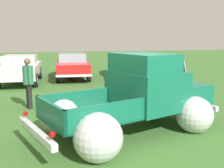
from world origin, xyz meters
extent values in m
plane|color=#3D6B2D|center=(0.00, 0.00, 0.00)|extent=(80.00, 80.00, 0.00)
cylinder|color=black|center=(1.11, 1.28, 0.38)|extent=(0.79, 0.45, 0.76)
cylinder|color=silver|center=(1.11, 1.28, 0.38)|extent=(0.40, 0.33, 0.34)
cylinder|color=black|center=(1.65, -0.37, 0.38)|extent=(0.79, 0.45, 0.76)
cylinder|color=silver|center=(1.65, -0.37, 0.38)|extent=(0.40, 0.33, 0.34)
cylinder|color=black|center=(-1.55, 0.41, 0.38)|extent=(0.79, 0.45, 0.76)
cylinder|color=silver|center=(-1.55, 0.41, 0.38)|extent=(0.40, 0.33, 0.34)
cylinder|color=black|center=(-1.01, -1.25, 0.38)|extent=(0.79, 0.45, 0.76)
cylinder|color=silver|center=(-1.01, -1.25, 0.38)|extent=(0.40, 0.33, 0.34)
sphere|color=silver|center=(-1.57, 0.45, 0.44)|extent=(1.21, 1.21, 0.96)
sphere|color=silver|center=(-1.00, -1.30, 0.44)|extent=(1.21, 1.21, 0.96)
cube|color=olive|center=(-0.90, -0.30, 0.54)|extent=(2.43, 2.10, 0.04)
cube|color=#14664C|center=(-1.13, 0.40, 0.77)|extent=(1.97, 0.72, 0.50)
cube|color=#14664C|center=(-0.67, -0.99, 0.77)|extent=(1.97, 0.72, 0.50)
cube|color=#14664C|center=(0.03, 0.01, 0.77)|extent=(0.56, 1.49, 0.50)
cube|color=#14664C|center=(-1.84, -0.60, 0.77)|extent=(0.56, 1.49, 0.50)
cube|color=#14664C|center=(0.62, 0.20, 0.99)|extent=(1.91, 2.07, 0.95)
cube|color=#14664C|center=(0.52, 0.17, 1.70)|extent=(1.57, 1.82, 0.45)
cube|color=#8CADB7|center=(1.14, 0.37, 1.68)|extent=(0.60, 1.43, 0.38)
cube|color=#14664C|center=(1.62, 0.53, 0.80)|extent=(1.69, 1.93, 0.55)
sphere|color=silver|center=(1.10, 1.31, 0.42)|extent=(1.16, 1.16, 0.92)
sphere|color=silver|center=(1.66, -0.40, 0.42)|extent=(1.16, 1.16, 0.92)
cube|color=silver|center=(-2.13, -0.70, 0.46)|extent=(0.73, 1.92, 0.14)
cube|color=silver|center=(2.13, 0.70, 0.46)|extent=(0.73, 1.92, 0.14)
sphere|color=red|center=(-2.34, 0.06, 0.64)|extent=(0.14, 0.14, 0.11)
sphere|color=red|center=(-1.84, -1.44, 0.64)|extent=(0.14, 0.14, 0.11)
cylinder|color=black|center=(-2.14, 6.94, 0.33)|extent=(0.26, 0.68, 0.66)
cylinder|color=silver|center=(-2.14, 6.94, 0.33)|extent=(0.24, 0.31, 0.30)
cylinder|color=black|center=(-1.90, 9.67, 0.33)|extent=(0.26, 0.68, 0.66)
cylinder|color=silver|center=(-1.90, 9.67, 0.33)|extent=(0.24, 0.31, 0.30)
cylinder|color=black|center=(-3.58, 9.82, 0.33)|extent=(0.26, 0.68, 0.66)
cylinder|color=silver|center=(-3.58, 9.82, 0.33)|extent=(0.24, 0.31, 0.30)
cube|color=silver|center=(-2.86, 8.38, 0.71)|extent=(2.19, 4.42, 0.55)
cube|color=silver|center=(-2.85, 8.55, 1.21)|extent=(1.73, 1.93, 0.45)
cube|color=silver|center=(-2.68, 10.47, 0.45)|extent=(1.87, 0.27, 0.12)
cube|color=silver|center=(-3.05, 6.29, 0.45)|extent=(1.87, 0.27, 0.12)
cylinder|color=black|center=(0.58, 7.80, 0.33)|extent=(0.26, 0.68, 0.66)
cylinder|color=silver|center=(0.58, 7.80, 0.33)|extent=(0.24, 0.32, 0.30)
cylinder|color=black|center=(-1.01, 7.96, 0.33)|extent=(0.26, 0.68, 0.66)
cylinder|color=silver|center=(-1.01, 7.96, 0.33)|extent=(0.24, 0.32, 0.30)
cylinder|color=black|center=(0.86, 10.53, 0.33)|extent=(0.26, 0.68, 0.66)
cylinder|color=silver|center=(0.86, 10.53, 0.33)|extent=(0.24, 0.32, 0.30)
cylinder|color=black|center=(-0.74, 10.69, 0.33)|extent=(0.26, 0.68, 0.66)
cylinder|color=silver|center=(-0.74, 10.69, 0.33)|extent=(0.24, 0.32, 0.30)
cube|color=red|center=(-0.08, 9.24, 0.71)|extent=(2.14, 4.43, 0.55)
cube|color=#8CADB7|center=(-0.06, 9.41, 1.21)|extent=(1.66, 1.94, 0.45)
cube|color=silver|center=(0.13, 11.33, 0.45)|extent=(1.79, 0.28, 0.12)
cube|color=silver|center=(-0.29, 7.16, 0.45)|extent=(1.79, 0.28, 0.12)
cylinder|color=black|center=(3.85, 7.49, 0.33)|extent=(0.32, 0.69, 0.66)
cylinder|color=silver|center=(3.85, 7.49, 0.33)|extent=(0.26, 0.33, 0.30)
cylinder|color=black|center=(2.16, 7.81, 0.33)|extent=(0.32, 0.69, 0.66)
cylinder|color=silver|center=(2.16, 7.81, 0.33)|extent=(0.26, 0.33, 0.30)
cylinder|color=black|center=(4.39, 10.35, 0.33)|extent=(0.32, 0.69, 0.66)
cylinder|color=silver|center=(4.39, 10.35, 0.33)|extent=(0.26, 0.33, 0.30)
cylinder|color=black|center=(2.70, 10.67, 0.33)|extent=(0.32, 0.69, 0.66)
cylinder|color=silver|center=(2.70, 10.67, 0.33)|extent=(0.26, 0.33, 0.30)
cube|color=#8C1466|center=(3.27, 9.08, 0.71)|extent=(2.66, 4.81, 0.55)
cube|color=#8CADB7|center=(3.31, 9.26, 1.21)|extent=(1.93, 2.17, 0.45)
cube|color=silver|center=(3.69, 11.27, 0.45)|extent=(1.88, 0.45, 0.12)
cube|color=silver|center=(2.86, 6.88, 0.45)|extent=(1.88, 0.45, 0.12)
cylinder|color=black|center=(-2.35, 3.11, 0.40)|extent=(0.18, 0.18, 0.81)
cylinder|color=black|center=(-2.31, 2.94, 0.40)|extent=(0.18, 0.18, 0.81)
cylinder|color=#2D724C|center=(-2.33, 3.02, 1.11)|extent=(0.41, 0.41, 0.60)
cylinder|color=#2D724C|center=(-2.39, 3.24, 1.14)|extent=(0.11, 0.11, 0.57)
cylinder|color=#2D724C|center=(-2.28, 2.81, 1.14)|extent=(0.11, 0.11, 0.57)
sphere|color=brown|center=(-2.33, 3.02, 1.55)|extent=(0.26, 0.26, 0.22)
cube|color=black|center=(1.13, 3.00, 0.01)|extent=(0.36, 0.36, 0.03)
cone|color=orange|center=(1.13, 3.00, 0.33)|extent=(0.28, 0.28, 0.60)
cylinder|color=white|center=(1.13, 3.00, 0.42)|extent=(0.17, 0.17, 0.08)
camera|label=1|loc=(-2.05, -5.94, 2.29)|focal=42.53mm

